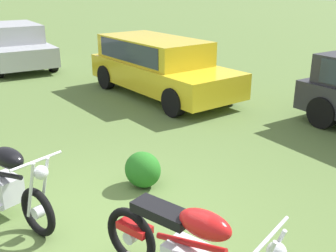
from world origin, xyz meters
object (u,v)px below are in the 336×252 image
object	(u,v)px
car_silver	(14,43)
motorcycle_black	(4,181)
car_yellow	(158,62)
shrub_low	(143,170)
motorcycle_red	(187,251)

from	to	relation	value
car_silver	motorcycle_black	bearing A→B (deg)	-12.60
motorcycle_black	car_yellow	size ratio (longest dim) A/B	0.42
car_yellow	shrub_low	size ratio (longest dim) A/B	8.73
motorcycle_red	shrub_low	world-z (taller)	motorcycle_red
motorcycle_red	car_silver	distance (m)	12.06
motorcycle_red	car_yellow	distance (m)	7.20
motorcycle_black	motorcycle_red	size ratio (longest dim) A/B	0.97
motorcycle_red	car_silver	size ratio (longest dim) A/B	0.44
car_silver	shrub_low	xyz separation A→B (m)	(8.91, -4.34, -0.54)
motorcycle_black	car_yellow	bearing A→B (deg)	111.70
shrub_low	car_silver	bearing A→B (deg)	154.03
motorcycle_red	car_yellow	world-z (taller)	car_yellow
car_silver	shrub_low	distance (m)	9.93
motorcycle_red	car_yellow	bearing A→B (deg)	131.48
motorcycle_black	car_silver	size ratio (longest dim) A/B	0.43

